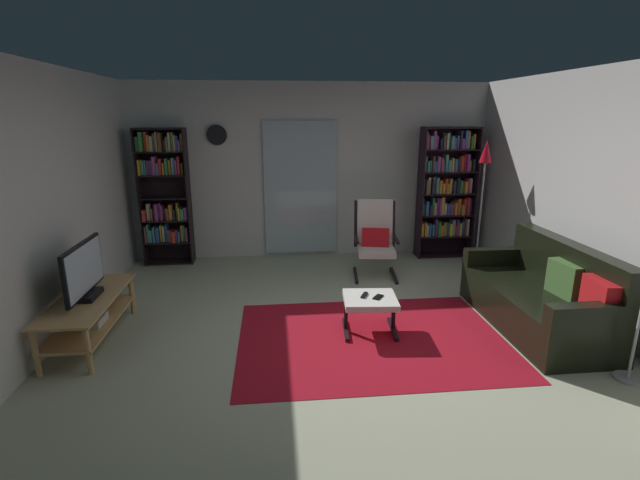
# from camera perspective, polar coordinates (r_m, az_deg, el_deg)

# --- Properties ---
(ground_plane) EXTENTS (7.02, 7.02, 0.00)m
(ground_plane) POSITION_cam_1_polar(r_m,az_deg,el_deg) (4.55, 2.07, -12.42)
(ground_plane) COLOR #ADB193
(wall_back) EXTENTS (5.60, 0.06, 2.60)m
(wall_back) POSITION_cam_1_polar(r_m,az_deg,el_deg) (6.96, -1.13, 8.58)
(wall_back) COLOR silver
(wall_back) RESTS_ON ground
(wall_left) EXTENTS (0.06, 6.00, 2.60)m
(wall_left) POSITION_cam_1_polar(r_m,az_deg,el_deg) (4.59, -33.41, 2.52)
(wall_left) COLOR silver
(wall_left) RESTS_ON ground
(wall_right) EXTENTS (0.06, 6.00, 2.60)m
(wall_right) POSITION_cam_1_polar(r_m,az_deg,el_deg) (5.22, 33.13, 3.82)
(wall_right) COLOR silver
(wall_right) RESTS_ON ground
(glass_door_panel) EXTENTS (1.10, 0.01, 2.00)m
(glass_door_panel) POSITION_cam_1_polar(r_m,az_deg,el_deg) (6.91, -2.44, 6.44)
(glass_door_panel) COLOR silver
(area_rug) EXTENTS (2.59, 1.87, 0.01)m
(area_rug) POSITION_cam_1_polar(r_m,az_deg,el_deg) (4.59, 6.47, -12.17)
(area_rug) COLOR #A71221
(area_rug) RESTS_ON ground
(tv_stand) EXTENTS (0.52, 1.34, 0.45)m
(tv_stand) POSITION_cam_1_polar(r_m,az_deg,el_deg) (4.93, -27.00, -8.10)
(tv_stand) COLOR tan
(tv_stand) RESTS_ON ground
(television) EXTENTS (0.20, 0.84, 0.53)m
(television) POSITION_cam_1_polar(r_m,az_deg,el_deg) (4.80, -27.50, -3.67)
(television) COLOR black
(television) RESTS_ON tv_stand
(bookshelf_near_tv) EXTENTS (0.69, 0.30, 1.96)m
(bookshelf_near_tv) POSITION_cam_1_polar(r_m,az_deg,el_deg) (6.93, -18.93, 5.68)
(bookshelf_near_tv) COLOR black
(bookshelf_near_tv) RESTS_ON ground
(bookshelf_near_sofa) EXTENTS (0.84, 0.30, 1.96)m
(bookshelf_near_sofa) POSITION_cam_1_polar(r_m,az_deg,el_deg) (7.16, 15.51, 6.14)
(bookshelf_near_sofa) COLOR black
(bookshelf_near_sofa) RESTS_ON ground
(leather_sofa) EXTENTS (0.81, 1.80, 0.89)m
(leather_sofa) POSITION_cam_1_polar(r_m,az_deg,el_deg) (5.20, 26.11, -6.54)
(leather_sofa) COLOR black
(leather_sofa) RESTS_ON ground
(lounge_armchair) EXTENTS (0.64, 0.71, 1.02)m
(lounge_armchair) POSITION_cam_1_polar(r_m,az_deg,el_deg) (6.19, 6.94, 0.41)
(lounge_armchair) COLOR black
(lounge_armchair) RESTS_ON ground
(ottoman) EXTENTS (0.56, 0.52, 0.37)m
(ottoman) POSITION_cam_1_polar(r_m,az_deg,el_deg) (4.61, 6.29, -7.89)
(ottoman) COLOR white
(ottoman) RESTS_ON ground
(tv_remote) EXTENTS (0.10, 0.15, 0.02)m
(tv_remote) POSITION_cam_1_polar(r_m,az_deg,el_deg) (4.60, 5.58, -6.89)
(tv_remote) COLOR black
(tv_remote) RESTS_ON ottoman
(cell_phone) EXTENTS (0.14, 0.15, 0.01)m
(cell_phone) POSITION_cam_1_polar(r_m,az_deg,el_deg) (4.58, 7.30, -7.11)
(cell_phone) COLOR black
(cell_phone) RESTS_ON ottoman
(floor_lamp_by_shelf) EXTENTS (0.22, 0.22, 1.81)m
(floor_lamp_by_shelf) POSITION_cam_1_polar(r_m,az_deg,el_deg) (6.49, 19.93, 8.23)
(floor_lamp_by_shelf) COLOR #A5A5AD
(floor_lamp_by_shelf) RESTS_ON ground
(wall_clock) EXTENTS (0.29, 0.03, 0.29)m
(wall_clock) POSITION_cam_1_polar(r_m,az_deg,el_deg) (6.86, -12.83, 12.73)
(wall_clock) COLOR silver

